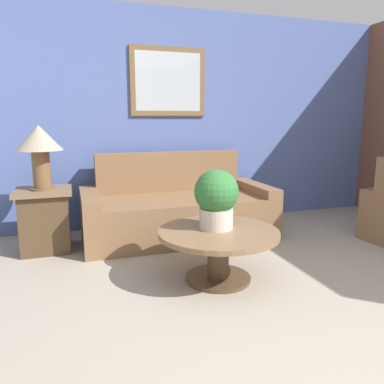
{
  "coord_description": "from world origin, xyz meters",
  "views": [
    {
      "loc": [
        -1.35,
        -1.16,
        1.31
      ],
      "look_at": [
        -0.25,
        2.24,
        0.61
      ],
      "focal_mm": 35.0,
      "sensor_mm": 36.0,
      "label": 1
    }
  ],
  "objects": [
    {
      "name": "table_lamp",
      "position": [
        -1.63,
        2.75,
        1.07
      ],
      "size": [
        0.44,
        0.44,
        0.63
      ],
      "color": "brown",
      "rests_on": "side_table"
    },
    {
      "name": "coffee_table",
      "position": [
        -0.25,
        1.54,
        0.31
      ],
      "size": [
        0.98,
        0.98,
        0.43
      ],
      "color": "#4C3823",
      "rests_on": "ground_plane"
    },
    {
      "name": "side_table",
      "position": [
        -1.63,
        2.75,
        0.32
      ],
      "size": [
        0.54,
        0.54,
        0.62
      ],
      "color": "#4C3823",
      "rests_on": "ground_plane"
    },
    {
      "name": "couch_main",
      "position": [
        -0.24,
        2.79,
        0.29
      ],
      "size": [
        2.08,
        0.95,
        0.93
      ],
      "color": "brown",
      "rests_on": "ground_plane"
    },
    {
      "name": "potted_plant_on_table",
      "position": [
        -0.25,
        1.6,
        0.68
      ],
      "size": [
        0.36,
        0.36,
        0.49
      ],
      "color": "beige",
      "rests_on": "coffee_table"
    },
    {
      "name": "wall_back",
      "position": [
        -0.0,
        3.39,
        1.31
      ],
      "size": [
        7.5,
        0.09,
        2.6
      ],
      "color": "#5166A8",
      "rests_on": "ground_plane"
    }
  ]
}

